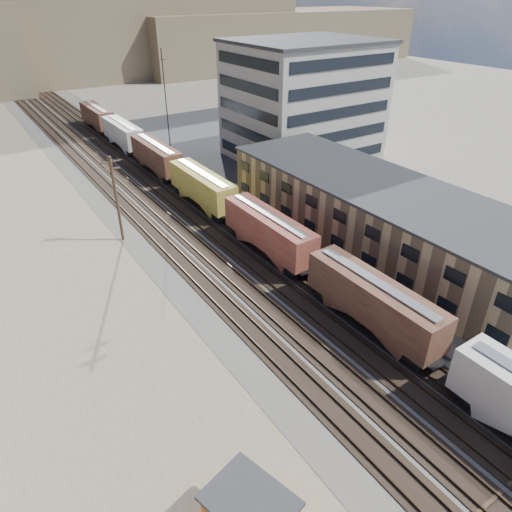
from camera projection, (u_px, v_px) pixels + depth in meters
ground at (509, 485)px, 26.84m from camera, size 300.00×300.00×0.00m
ballast_bed at (163, 200)px, 62.68m from camera, size 18.00×200.00×0.06m
dirt_yard at (20, 278)px, 45.98m from camera, size 24.00×180.00×0.03m
asphalt_lot at (357, 201)px, 62.42m from camera, size 26.00×120.00×0.04m
rail_tracks at (160, 201)px, 62.38m from camera, size 11.40×200.00×0.24m
freight_train at (232, 206)px, 54.34m from camera, size 3.00×119.74×4.46m
warehouse at (379, 216)px, 50.05m from camera, size 12.40×40.40×7.25m
office_tower at (303, 100)px, 74.87m from camera, size 22.60×18.60×18.45m
utility_pole_north at (116, 198)px, 50.22m from camera, size 2.20×0.32×10.00m
radio_mast at (167, 113)px, 68.09m from camera, size 1.20×0.16×18.00m
hills_north at (3, 30)px, 140.18m from camera, size 265.00×80.00×32.00m
parked_car_blue at (288, 159)px, 75.61m from camera, size 5.24×4.03×1.32m
parked_car_far at (342, 164)px, 73.25m from camera, size 2.89×5.12×1.64m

